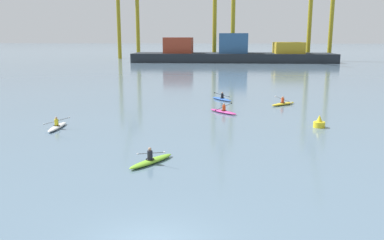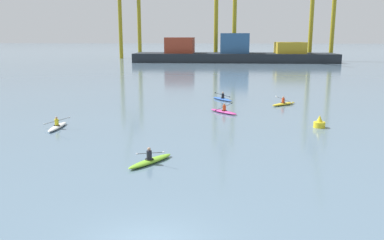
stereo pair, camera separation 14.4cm
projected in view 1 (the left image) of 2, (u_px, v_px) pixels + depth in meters
container_barge at (231, 53)px, 111.34m from camera, size 55.48×11.95×7.87m
gantry_crane_west at (127, 8)px, 126.13m from camera, size 7.35×15.88×32.84m
channel_buoy at (319, 123)px, 31.33m from camera, size 0.90×0.90×1.00m
kayak_lime at (151, 160)px, 22.46m from camera, size 2.36×3.18×0.95m
kayak_magenta at (223, 111)px, 37.21m from camera, size 2.78×2.87×0.95m
kayak_yellow at (283, 103)px, 41.54m from camera, size 2.96×2.68×0.95m
kayak_blue at (222, 99)px, 44.72m from camera, size 2.52×3.08×1.00m
kayak_white at (57, 126)px, 30.97m from camera, size 2.23×3.41×0.97m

